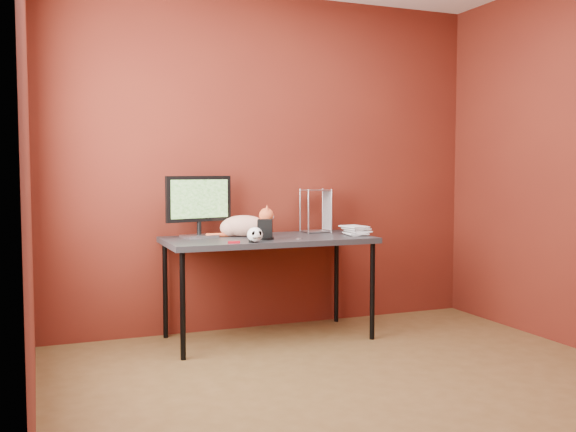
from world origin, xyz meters
name	(u,v)px	position (x,y,z in m)	size (l,w,h in m)	color
room	(382,131)	(0.00, 0.00, 1.45)	(3.52, 3.52, 2.61)	#52381C
desk	(268,244)	(-0.15, 1.37, 0.70)	(1.50, 0.70, 0.75)	black
monitor	(199,203)	(-0.62, 1.55, 1.00)	(0.51, 0.22, 0.45)	silver
cat	(244,226)	(-0.29, 1.49, 0.83)	(0.49, 0.29, 0.23)	#C55329
skull_mug	(255,235)	(-0.35, 1.08, 0.80)	(0.11, 0.11, 0.10)	white
speaker	(265,230)	(-0.23, 1.22, 0.82)	(0.13, 0.12, 0.14)	black
book_stack	(347,182)	(0.45, 1.30, 1.15)	(0.18, 0.22, 0.80)	beige
wire_rack	(316,211)	(0.33, 1.60, 0.92)	(0.21, 0.17, 0.34)	silver
pocket_knife	(234,242)	(-0.50, 1.08, 0.76)	(0.08, 0.02, 0.02)	#9E0C18
black_gadget	(253,241)	(-0.36, 1.08, 0.76)	(0.05, 0.03, 0.03)	black
washer	(299,239)	(0.01, 1.18, 0.75)	(0.04, 0.04, 0.00)	silver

